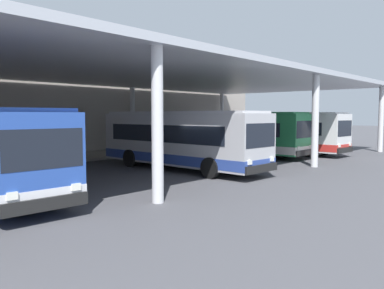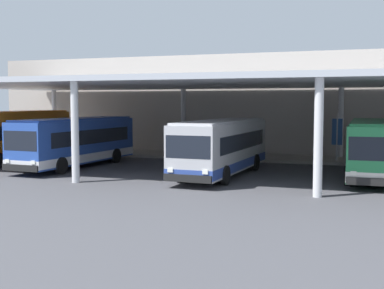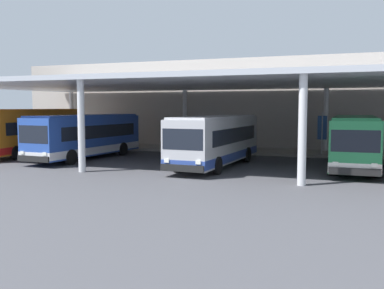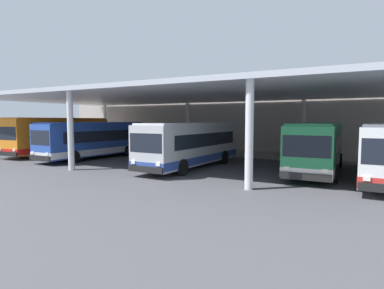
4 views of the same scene
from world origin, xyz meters
name	(u,v)px [view 4 (image 4 of 4)]	position (x,y,z in m)	size (l,w,h in m)	color
ground_plane	(169,172)	(0.00, 0.00, 0.00)	(200.00, 200.00, 0.00)	#47474C
platform_kerb	(234,153)	(0.00, 11.75, 0.09)	(42.00, 4.50, 0.18)	gray
station_building_facade	(245,114)	(0.00, 15.00, 4.02)	(48.00, 1.60, 8.05)	#ADA399
canopy_shelter	(206,95)	(0.00, 5.50, 5.31)	(40.00, 17.00, 5.55)	silver
bus_nearest_bay	(61,135)	(-15.36, 4.07, 1.84)	(3.27, 11.47, 3.57)	orange
bus_second_bay	(95,139)	(-9.69, 3.12, 1.66)	(3.11, 10.65, 3.17)	#284CA8
bus_middle_bay	(192,144)	(0.32, 2.54, 1.66)	(2.99, 10.61, 3.17)	#B7B7BC
bus_far_bay	(317,147)	(8.45, 4.45, 1.66)	(2.82, 10.56, 3.17)	#28844C
bench_waiting	(216,147)	(-1.97, 11.82, 0.66)	(1.80, 0.45, 0.92)	brown
trash_bin	(182,145)	(-5.92, 11.85, 0.68)	(0.52, 0.52, 0.98)	#236638
banner_sign	(297,136)	(6.09, 10.94, 1.98)	(0.70, 0.12, 3.20)	#B2B2B7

